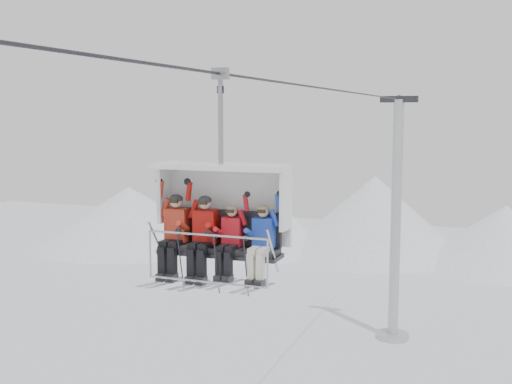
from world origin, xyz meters
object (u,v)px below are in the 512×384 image
(chairlift_carrier, at_px, (224,208))
(skier_center_left, at_px, (204,233))
(skier_center_right, at_px, (230,239))
(skier_far_right, at_px, (262,240))
(skier_far_left, at_px, (175,231))
(lift_tower_right, at_px, (395,237))

(chairlift_carrier, relative_size, skier_center_left, 2.27)
(skier_center_left, bearing_deg, skier_center_right, -1.93)
(chairlift_carrier, distance_m, skier_center_right, 0.69)
(chairlift_carrier, relative_size, skier_far_right, 2.36)
(skier_far_left, relative_size, skier_center_right, 1.04)
(lift_tower_right, relative_size, skier_center_right, 7.99)
(skier_far_left, bearing_deg, lift_tower_right, 87.81)
(lift_tower_right, height_order, chairlift_carrier, lift_tower_right)
(lift_tower_right, xyz_separation_m, chairlift_carrier, (0.00, -23.80, 4.94))
(skier_center_left, xyz_separation_m, skier_far_right, (1.20, -0.01, -0.05))
(lift_tower_right, xyz_separation_m, skier_far_right, (0.90, -24.12, 4.41))
(lift_tower_right, height_order, skier_far_left, lift_tower_right)
(chairlift_carrier, height_order, skier_far_left, chairlift_carrier)
(skier_far_left, bearing_deg, skier_center_left, 0.00)
(lift_tower_right, xyz_separation_m, skier_far_left, (-0.92, -24.10, 4.47))
(chairlift_carrier, height_order, skier_far_right, chairlift_carrier)
(chairlift_carrier, height_order, skier_center_left, chairlift_carrier)
(skier_far_left, xyz_separation_m, skier_center_right, (1.19, -0.02, -0.07))
(skier_center_left, height_order, skier_far_right, skier_center_left)
(chairlift_carrier, relative_size, skier_center_right, 2.36)
(lift_tower_right, distance_m, skier_center_right, 24.52)
(chairlift_carrier, relative_size, skier_far_left, 2.27)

